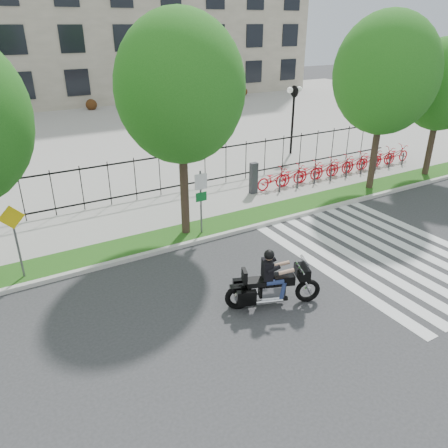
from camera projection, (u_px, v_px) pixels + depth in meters
ground at (276, 290)px, 13.68m from camera, size 120.00×120.00×0.00m
curb at (213, 237)px, 16.86m from camera, size 60.00×0.20×0.15m
grass_verge at (202, 229)px, 17.53m from camera, size 60.00×1.50×0.15m
sidewalk at (176, 209)px, 19.49m from camera, size 60.00×3.50×0.15m
plaza at (80, 132)px, 33.26m from camera, size 80.00×34.00×0.10m
crosswalk_stripes at (383, 253)px, 15.89m from camera, size 5.70×8.00×0.01m
iron_fence at (160, 175)px, 20.41m from camera, size 30.00×0.06×2.00m
lamp_post_right at (294, 103)px, 26.32m from camera, size 1.06×0.70×4.25m
street_tree_1 at (180, 89)px, 14.89m from camera, size 4.50×4.50×8.02m
street_tree_2 at (386, 74)px, 19.56m from camera, size 4.70×4.70×8.09m
street_tree_3 at (443, 85)px, 21.82m from camera, size 3.94×3.94×6.92m
bike_share_station at (339, 166)px, 23.39m from camera, size 11.14×0.88×1.50m
sign_pole_regulatory at (201, 194)px, 16.44m from camera, size 0.50×0.09×2.50m
sign_pole_warning at (15, 232)px, 13.47m from camera, size 0.78×0.09×2.49m
motorcycle_rider at (273, 283)px, 12.66m from camera, size 2.75×1.44×2.23m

